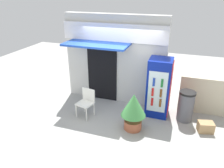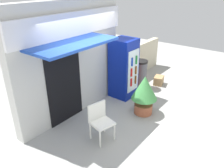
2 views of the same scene
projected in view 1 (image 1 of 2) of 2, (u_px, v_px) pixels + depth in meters
ground at (109, 119)px, 6.42m from camera, size 16.00×16.00×0.00m
storefront_building at (114, 58)px, 7.02m from camera, size 3.34×1.17×2.89m
drink_cooler at (159, 88)px, 6.38m from camera, size 0.68×0.73×1.77m
plastic_chair at (87, 101)px, 6.46m from camera, size 0.54×0.52×0.85m
potted_plant_near_shop at (134, 109)px, 5.75m from camera, size 0.68×0.68×1.07m
trash_bin at (186, 106)px, 6.23m from camera, size 0.46×0.46×0.92m
stone_boundary_wall at (222, 98)px, 6.44m from camera, size 2.48×0.20×1.15m
cardboard_box at (206, 127)px, 5.83m from camera, size 0.45×0.37×0.28m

